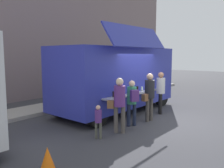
% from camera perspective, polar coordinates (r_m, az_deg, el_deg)
% --- Properties ---
extents(ground_plane, '(60.00, 60.00, 0.00)m').
position_cam_1_polar(ground_plane, '(9.15, 12.01, -8.63)').
color(ground_plane, '#38383D').
extents(food_truck_main, '(5.99, 2.92, 3.55)m').
position_cam_1_polar(food_truck_main, '(10.19, 1.22, 1.81)').
color(food_truck_main, '#2A329E').
rests_on(food_truck_main, ground).
extents(traffic_cone_orange, '(0.36, 0.36, 0.55)m').
position_cam_1_polar(traffic_cone_orange, '(5.29, -15.43, -17.38)').
color(traffic_cone_orange, orange).
rests_on(traffic_cone_orange, ground).
extents(trash_bin, '(0.60, 0.60, 0.95)m').
position_cam_1_polar(trash_bin, '(14.78, 3.43, -0.68)').
color(trash_bin, '#306539').
rests_on(trash_bin, ground).
extents(customer_front_ordering, '(0.59, 0.36, 1.79)m').
position_cam_1_polar(customer_front_ordering, '(8.72, 9.09, -2.20)').
color(customer_front_ordering, '#49433E').
rests_on(customer_front_ordering, ground).
extents(customer_mid_with_backpack, '(0.46, 0.51, 1.59)m').
position_cam_1_polar(customer_mid_with_backpack, '(8.04, 4.93, -3.54)').
color(customer_mid_with_backpack, '#1C243B').
rests_on(customer_mid_with_backpack, ground).
extents(customer_rear_waiting, '(0.44, 0.55, 1.75)m').
position_cam_1_polar(customer_rear_waiting, '(7.31, 1.73, -4.07)').
color(customer_rear_waiting, '#4F4843').
rests_on(customer_rear_waiting, ground).
extents(customer_extra_browsing, '(0.36, 0.36, 1.75)m').
position_cam_1_polar(customer_extra_browsing, '(9.97, 11.77, -1.19)').
color(customer_extra_browsing, black).
rests_on(customer_extra_browsing, ground).
extents(child_near_queue, '(0.20, 0.20, 1.00)m').
position_cam_1_polar(child_near_queue, '(6.90, -3.37, -8.47)').
color(child_near_queue, '#4A4B40').
rests_on(child_near_queue, ground).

